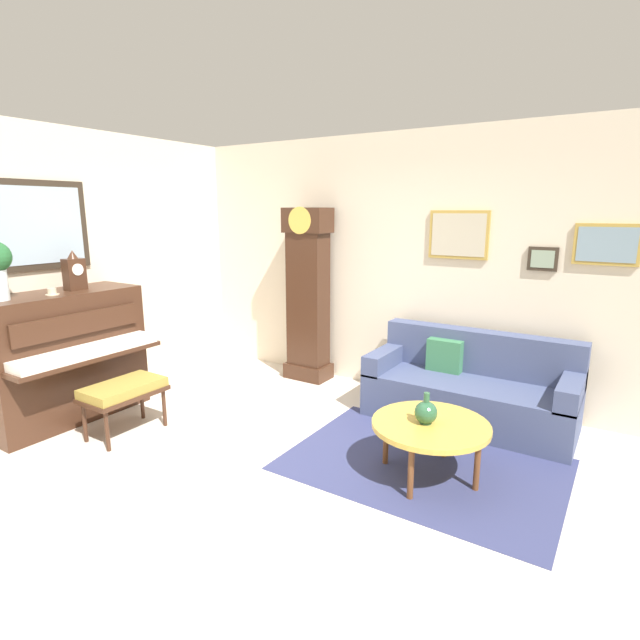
# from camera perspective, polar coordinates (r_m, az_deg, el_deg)

# --- Properties ---
(ground_plane) EXTENTS (6.40, 6.00, 0.10)m
(ground_plane) POSITION_cam_1_polar(r_m,az_deg,el_deg) (4.04, -7.46, -17.89)
(ground_plane) COLOR beige
(wall_left) EXTENTS (0.13, 4.90, 2.80)m
(wall_left) POSITION_cam_1_polar(r_m,az_deg,el_deg) (5.58, -28.96, 5.02)
(wall_left) COLOR beige
(wall_left) RESTS_ON ground_plane
(wall_back) EXTENTS (5.30, 0.13, 2.80)m
(wall_back) POSITION_cam_1_polar(r_m,az_deg,el_deg) (5.56, 8.41, 6.35)
(wall_back) COLOR beige
(wall_back) RESTS_ON ground_plane
(area_rug) EXTENTS (2.10, 1.50, 0.01)m
(area_rug) POSITION_cam_1_polar(r_m,az_deg,el_deg) (4.20, 11.81, -15.97)
(area_rug) COLOR navy
(area_rug) RESTS_ON ground_plane
(piano) EXTENTS (0.87, 1.44, 1.24)m
(piano) POSITION_cam_1_polar(r_m,az_deg,el_deg) (5.34, -27.41, -3.70)
(piano) COLOR #3D2316
(piano) RESTS_ON ground_plane
(piano_bench) EXTENTS (0.42, 0.70, 0.48)m
(piano_bench) POSITION_cam_1_polar(r_m,az_deg,el_deg) (4.80, -21.70, -7.64)
(piano_bench) COLOR #3D2316
(piano_bench) RESTS_ON ground_plane
(grandfather_clock) EXTENTS (0.52, 0.34, 2.03)m
(grandfather_clock) POSITION_cam_1_polar(r_m,az_deg,el_deg) (5.81, -1.39, 2.38)
(grandfather_clock) COLOR #3D2316
(grandfather_clock) RESTS_ON ground_plane
(couch) EXTENTS (1.90, 0.80, 0.84)m
(couch) POSITION_cam_1_polar(r_m,az_deg,el_deg) (5.00, 16.93, -7.64)
(couch) COLOR #424C70
(couch) RESTS_ON ground_plane
(coffee_table) EXTENTS (0.88, 0.88, 0.44)m
(coffee_table) POSITION_cam_1_polar(r_m,az_deg,el_deg) (3.87, 12.63, -11.90)
(coffee_table) COLOR gold
(coffee_table) RESTS_ON ground_plane
(mantel_clock) EXTENTS (0.13, 0.18, 0.38)m
(mantel_clock) POSITION_cam_1_polar(r_m,az_deg,el_deg) (5.28, -26.48, 4.96)
(mantel_clock) COLOR #3D2316
(mantel_clock) RESTS_ON piano
(teacup) EXTENTS (0.12, 0.12, 0.06)m
(teacup) POSITION_cam_1_polar(r_m,az_deg,el_deg) (5.08, -28.50, 2.82)
(teacup) COLOR beige
(teacup) RESTS_ON piano
(green_jug) EXTENTS (0.17, 0.17, 0.24)m
(green_jug) POSITION_cam_1_polar(r_m,az_deg,el_deg) (3.81, 12.12, -10.36)
(green_jug) COLOR #234C33
(green_jug) RESTS_ON coffee_table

